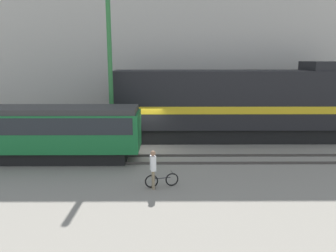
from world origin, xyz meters
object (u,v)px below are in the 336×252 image
Objects in this scene: freight_locomotive at (233,104)px; bicycle at (162,180)px; utility_pole_center at (110,74)px; person at (153,166)px; streetcar at (28,130)px.

freight_locomotive reaches higher than bicycle.
utility_pole_center is (-3.21, 6.26, 4.47)m from bicycle.
streetcar is at bearing 149.92° from person.
bicycle is 8.34m from utility_pole_center.
freight_locomotive is at bearing 20.81° from streetcar.
freight_locomotive reaches higher than streetcar.
freight_locomotive is 8.69m from utility_pole_center.
utility_pole_center is at bearing 113.50° from person.
streetcar reaches higher than bicycle.
person is at bearing -66.50° from utility_pole_center.
freight_locomotive is at bearing 60.58° from bicycle.
streetcar is 7.02× the size of person.
utility_pole_center reaches higher than person.
streetcar is 8.62m from bicycle.
streetcar is 1.31× the size of utility_pole_center.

